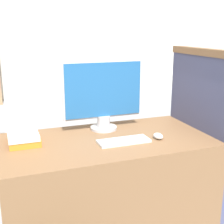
# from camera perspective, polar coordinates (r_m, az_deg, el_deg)

# --- Properties ---
(wall_back) EXTENTS (12.00, 0.06, 2.80)m
(wall_back) POSITION_cam_1_polar(r_m,az_deg,el_deg) (6.85, -15.15, 13.92)
(wall_back) COLOR beige
(wall_back) RESTS_ON ground_plane
(desk) EXTENTS (1.39, 0.73, 0.76)m
(desk) POSITION_cam_1_polar(r_m,az_deg,el_deg) (2.25, -0.94, -14.09)
(desk) COLOR brown
(desk) RESTS_ON ground_plane
(carrel_divider) EXTENTS (0.07, 0.72, 1.34)m
(carrel_divider) POSITION_cam_1_polar(r_m,az_deg,el_deg) (2.43, 15.35, -4.61)
(carrel_divider) COLOR #474C70
(carrel_divider) RESTS_ON ground_plane
(monitor) EXTENTS (0.59, 0.19, 0.50)m
(monitor) POSITION_cam_1_polar(r_m,az_deg,el_deg) (2.23, -1.60, 3.17)
(monitor) COLOR #B7B7BC
(monitor) RESTS_ON desk
(keyboard) EXTENTS (0.34, 0.13, 0.02)m
(keyboard) POSITION_cam_1_polar(r_m,az_deg,el_deg) (2.04, 2.15, -5.34)
(keyboard) COLOR silver
(keyboard) RESTS_ON desk
(mouse) EXTENTS (0.06, 0.08, 0.04)m
(mouse) POSITION_cam_1_polar(r_m,az_deg,el_deg) (2.12, 8.44, -4.38)
(mouse) COLOR silver
(mouse) RESTS_ON desk
(book_stack) EXTENTS (0.20, 0.25, 0.07)m
(book_stack) POSITION_cam_1_polar(r_m,az_deg,el_deg) (2.09, -15.87, -4.55)
(book_stack) COLOR orange
(book_stack) RESTS_ON desk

